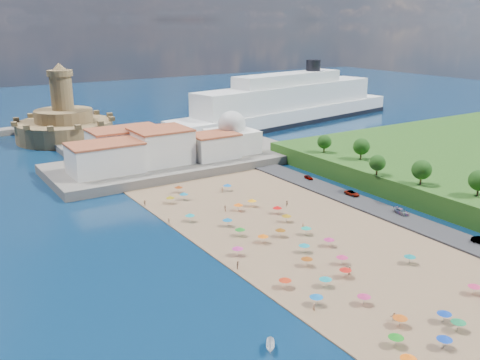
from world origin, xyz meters
TOP-DOWN VIEW (x-y plane):
  - ground at (0.00, 0.00)m, footprint 700.00×700.00m
  - terrace at (10.00, 73.00)m, footprint 90.00×36.00m
  - jetty at (-12.00, 108.00)m, footprint 18.00×70.00m
  - waterfront_buildings at (-3.05, 73.64)m, footprint 57.00×29.00m
  - domed_building at (30.00, 71.00)m, footprint 16.00×16.00m
  - fortress at (-12.00, 138.00)m, footprint 40.00×40.00m
  - cruise_ship at (91.23, 117.06)m, footprint 138.87×43.28m
  - beach_parasols at (-1.55, -16.06)m, footprint 31.54×113.28m
  - beachgoers at (-2.35, 4.32)m, footprint 34.07×90.78m
  - parked_cars at (36.00, -4.06)m, footprint 2.43×74.19m
  - hillside_trees at (48.39, -7.05)m, footprint 14.45×108.99m

SIDE VIEW (x-z plane):
  - ground at x=0.00m, z-range 0.00..0.00m
  - beachgoers at x=-2.35m, z-range 0.18..2.08m
  - jetty at x=-12.00m, z-range 0.00..2.40m
  - parked_cars at x=36.00m, z-range 0.67..2.07m
  - terrace at x=10.00m, z-range 0.00..3.00m
  - beach_parasols at x=-1.55m, z-range 1.05..3.25m
  - fortress at x=-12.00m, z-range -9.52..22.88m
  - waterfront_buildings at x=-3.05m, z-range 2.38..13.38m
  - cruise_ship at x=91.23m, z-range -6.12..23.89m
  - domed_building at x=30.00m, z-range 1.47..16.47m
  - hillside_trees at x=48.39m, z-range 6.47..13.41m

